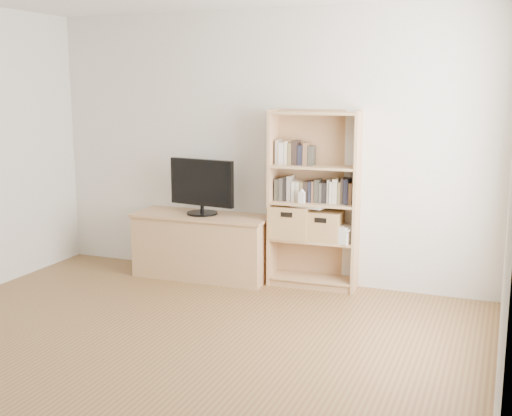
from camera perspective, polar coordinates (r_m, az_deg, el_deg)
The scene contains 13 objects.
floor at distance 4.42m, azimuth -11.46°, elevation -14.62°, with size 4.50×5.00×0.01m, color brown.
back_wall at distance 6.26m, azimuth 0.69°, elevation 5.46°, with size 4.50×0.02×2.60m, color silver.
right_wall at distance 3.37m, azimuth 21.59°, elevation 0.07°, with size 0.02×5.00×2.60m, color silver.
tv_stand at distance 6.43m, azimuth -4.76°, elevation -3.45°, with size 1.33×0.50×0.61m, color tan.
bookshelf at distance 6.01m, azimuth 5.16°, elevation 0.70°, with size 0.83×0.30×1.67m, color tan.
television at distance 6.30m, azimuth -4.84°, elevation 1.94°, with size 0.71×0.05×0.55m, color black.
books_row_mid at distance 6.01m, azimuth 5.22°, elevation 1.58°, with size 0.81×0.16×0.22m, color #3B3830.
books_row_upper at distance 6.01m, azimuth 3.55°, elevation 4.83°, with size 0.38×0.14×0.20m, color #3B3830.
baby_monitor at distance 5.93m, azimuth 4.08°, elevation 0.95°, with size 0.06×0.04×0.11m, color white.
basket_left at distance 6.10m, azimuth 3.09°, elevation -1.19°, with size 0.37×0.31×0.31m, color #AA844D.
basket_right at distance 6.02m, azimuth 6.06°, elevation -1.55°, with size 0.33×0.27×0.27m, color #AA844D.
laptop at distance 6.01m, azimuth 4.85°, elevation 0.22°, with size 0.31×0.22×0.02m, color white.
magazine_stack at distance 6.00m, azimuth 7.77°, elevation -2.35°, with size 0.19×0.28×0.13m, color silver.
Camera 1 is at (2.24, -3.32, 1.88)m, focal length 45.00 mm.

